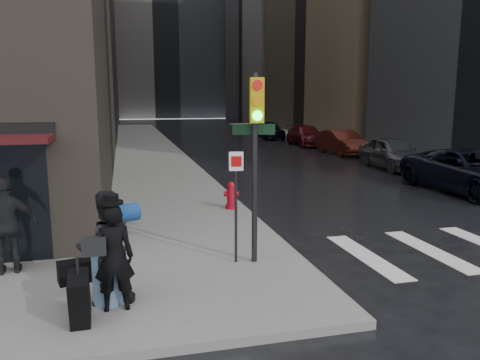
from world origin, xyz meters
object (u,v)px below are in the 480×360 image
object	(u,v)px
parked_car_2	(342,142)
parked_car_4	(269,130)
parked_car_1	(393,153)
parked_car_0	(472,171)
fire_hydrant	(231,197)
parked_car_3	(306,135)
traffic_light	(254,143)
man_overcoat	(107,264)
man_jeans	(105,248)
man_greycoat	(7,225)

from	to	relation	value
parked_car_2	parked_car_4	world-z (taller)	parked_car_4
parked_car_1	parked_car_4	distance (m)	17.86
parked_car_0	parked_car_4	world-z (taller)	parked_car_0
fire_hydrant	parked_car_3	bearing A→B (deg)	62.03
fire_hydrant	parked_car_1	xyz separation A→B (m)	(9.61, 6.85, 0.26)
fire_hydrant	parked_car_3	world-z (taller)	parked_car_3
traffic_light	parked_car_0	distance (m)	11.35
parked_car_4	parked_car_3	bearing A→B (deg)	-81.50
traffic_light	parked_car_3	distance (m)	25.74
man_overcoat	parked_car_4	size ratio (longest dim) A/B	0.41
traffic_light	parked_car_3	world-z (taller)	traffic_light
parked_car_0	parked_car_2	world-z (taller)	parked_car_0
man_jeans	man_greycoat	bearing A→B (deg)	-60.13
man_jeans	fire_hydrant	bearing A→B (deg)	-135.10
parked_car_2	man_greycoat	bearing A→B (deg)	-132.32
traffic_light	parked_car_1	world-z (taller)	traffic_light
man_greycoat	parked_car_3	size ratio (longest dim) A/B	0.38
parked_car_0	parked_car_3	xyz separation A→B (m)	(0.84, 17.85, -0.08)
fire_hydrant	parked_car_0	world-z (taller)	parked_car_0
man_jeans	parked_car_1	xyz separation A→B (m)	(13.00, 12.71, -0.30)
traffic_light	parked_car_2	size ratio (longest dim) A/B	0.83
parked_car_3	parked_car_0	bearing A→B (deg)	-89.98
man_overcoat	man_greycoat	bearing A→B (deg)	-51.91
man_greycoat	parked_car_0	size ratio (longest dim) A/B	0.33
fire_hydrant	parked_car_1	world-z (taller)	parked_car_1
man_jeans	parked_car_3	world-z (taller)	man_jeans
parked_car_4	man_jeans	bearing A→B (deg)	-113.04
fire_hydrant	parked_car_4	size ratio (longest dim) A/B	0.18
man_overcoat	fire_hydrant	world-z (taller)	man_overcoat
man_overcoat	parked_car_4	distance (m)	33.28
man_overcoat	man_greycoat	size ratio (longest dim) A/B	1.01
man_overcoat	man_jeans	size ratio (longest dim) A/B	1.01
man_jeans	parked_car_4	world-z (taller)	man_jeans
man_overcoat	parked_car_0	world-z (taller)	man_overcoat
parked_car_2	parked_car_3	world-z (taller)	parked_car_2
parked_car_4	parked_car_2	bearing A→B (deg)	-86.69
parked_car_2	parked_car_3	size ratio (longest dim) A/B	0.92
man_overcoat	parked_car_0	distance (m)	14.37
man_jeans	parked_car_3	xyz separation A→B (m)	(13.35, 24.61, -0.36)
parked_car_2	man_jeans	bearing A→B (deg)	-125.92
parked_car_2	parked_car_0	bearing A→B (deg)	-94.12
man_greycoat	parked_car_0	distance (m)	15.15
man_overcoat	traffic_light	distance (m)	3.55
man_jeans	fire_hydrant	size ratio (longest dim) A/B	2.28
parked_car_1	parked_car_3	bearing A→B (deg)	92.28
parked_car_1	parked_car_2	bearing A→B (deg)	91.54
parked_car_0	parked_car_4	bearing A→B (deg)	89.29
man_jeans	parked_car_3	size ratio (longest dim) A/B	0.38
parked_car_1	parked_car_4	bearing A→B (deg)	96.04
fire_hydrant	parked_car_2	size ratio (longest dim) A/B	0.18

